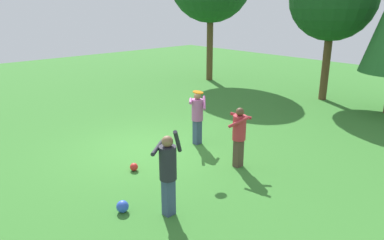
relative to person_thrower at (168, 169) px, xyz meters
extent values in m
plane|color=#387A2D|center=(-3.16, 1.68, -1.01)|extent=(40.00, 40.00, 0.00)
cube|color=#38476B|center=(0.00, 0.00, -0.61)|extent=(0.19, 0.22, 0.79)
cylinder|color=#23232D|center=(0.00, 0.00, 0.12)|extent=(0.34, 0.34, 0.68)
sphere|color=#8C6647|center=(0.00, 0.00, 0.57)|extent=(0.22, 0.22, 0.22)
cylinder|color=#23232D|center=(-0.17, -0.11, 0.42)|extent=(0.39, 0.53, 0.13)
cylinder|color=#23232D|center=(0.17, 0.11, 0.59)|extent=(0.28, 0.36, 0.53)
cube|color=#38476B|center=(-2.45, 3.09, -0.63)|extent=(0.19, 0.22, 0.74)
cylinder|color=#A85693|center=(-2.45, 3.09, 0.06)|extent=(0.34, 0.34, 0.65)
sphere|color=#8C6647|center=(-2.45, 3.09, 0.48)|extent=(0.21, 0.21, 0.21)
cylinder|color=#A85693|center=(-2.31, 3.24, 0.28)|extent=(0.44, 0.41, 0.33)
cylinder|color=#A85693|center=(-2.58, 2.95, 0.33)|extent=(0.46, 0.43, 0.09)
cube|color=#4C382D|center=(-0.55, 2.77, -0.63)|extent=(0.19, 0.22, 0.74)
cylinder|color=#B72D38|center=(-0.55, 2.77, 0.06)|extent=(0.34, 0.34, 0.64)
sphere|color=brown|center=(-0.55, 2.77, 0.47)|extent=(0.21, 0.21, 0.21)
cylinder|color=#B72D38|center=(-0.45, 2.60, 0.26)|extent=(0.48, 0.34, 0.35)
cylinder|color=#B72D38|center=(-0.66, 2.94, 0.31)|extent=(0.51, 0.36, 0.16)
cylinder|color=orange|center=(-1.48, 2.19, 0.91)|extent=(0.37, 0.37, 0.06)
sphere|color=red|center=(-2.16, 0.61, -0.90)|extent=(0.21, 0.21, 0.21)
sphere|color=blue|center=(-0.70, -0.65, -0.88)|extent=(0.25, 0.25, 0.25)
sphere|color=white|center=(-3.92, 4.51, -0.89)|extent=(0.23, 0.23, 0.23)
cylinder|color=brown|center=(-9.09, 10.29, 0.96)|extent=(0.34, 0.34, 3.93)
cylinder|color=brown|center=(-2.61, 10.90, 0.62)|extent=(0.33, 0.33, 3.26)
camera|label=1|loc=(5.05, -4.00, 3.05)|focal=34.05mm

